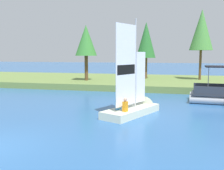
% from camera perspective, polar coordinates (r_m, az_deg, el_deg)
% --- Properties ---
extents(shore_bank, '(80.00, 14.19, 0.63)m').
position_cam_1_polar(shore_bank, '(31.85, 0.91, 0.92)').
color(shore_bank, olive).
rests_on(shore_bank, ground).
extents(shoreline_tree_left, '(2.41, 2.41, 6.17)m').
position_cam_1_polar(shoreline_tree_left, '(29.35, -5.73, 9.62)').
color(shoreline_tree_left, brown).
rests_on(shoreline_tree_left, shore_bank).
extents(shoreline_tree_midleft, '(2.34, 2.34, 6.78)m').
position_cam_1_polar(shoreline_tree_midleft, '(31.92, 7.49, 9.69)').
color(shoreline_tree_midleft, brown).
rests_on(shoreline_tree_midleft, shore_bank).
extents(shoreline_tree_centre, '(2.61, 2.61, 7.99)m').
position_cam_1_polar(shoreline_tree_centre, '(31.70, 19.08, 11.34)').
color(shoreline_tree_centre, brown).
rests_on(shoreline_tree_centre, shore_bank).
extents(sailboat, '(3.25, 4.85, 6.10)m').
position_cam_1_polar(sailboat, '(16.05, 5.71, -4.52)').
color(sailboat, silver).
rests_on(sailboat, ground).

